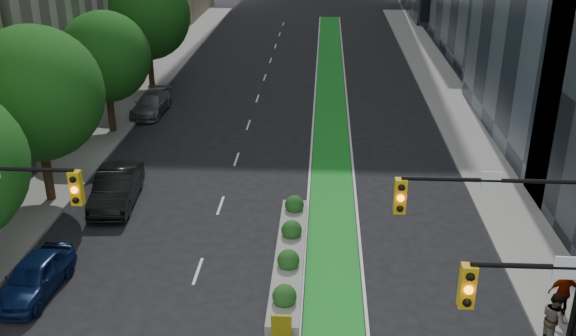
# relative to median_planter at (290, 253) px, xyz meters

# --- Properties ---
(sidewalk_left) EXTENTS (3.60, 90.00, 0.15)m
(sidewalk_left) POSITION_rel_median_planter_xyz_m (-13.00, 17.96, -0.30)
(sidewalk_left) COLOR gray
(sidewalk_left) RESTS_ON ground
(sidewalk_right) EXTENTS (3.60, 90.00, 0.15)m
(sidewalk_right) POSITION_rel_median_planter_xyz_m (10.60, 17.96, -0.30)
(sidewalk_right) COLOR gray
(sidewalk_right) RESTS_ON ground
(bike_lane_paint) EXTENTS (2.20, 70.00, 0.01)m
(bike_lane_paint) POSITION_rel_median_planter_xyz_m (1.80, 22.96, -0.37)
(bike_lane_paint) COLOR #198D24
(bike_lane_paint) RESTS_ON ground
(tree_mid) EXTENTS (6.40, 6.40, 8.78)m
(tree_mid) POSITION_rel_median_planter_xyz_m (-12.20, 4.96, 5.20)
(tree_mid) COLOR black
(tree_mid) RESTS_ON ground
(tree_midfar) EXTENTS (5.60, 5.60, 7.76)m
(tree_midfar) POSITION_rel_median_planter_xyz_m (-12.20, 14.96, 4.57)
(tree_midfar) COLOR black
(tree_midfar) RESTS_ON ground
(tree_far) EXTENTS (6.60, 6.60, 9.00)m
(tree_far) POSITION_rel_median_planter_xyz_m (-12.20, 24.96, 5.32)
(tree_far) COLOR black
(tree_far) RESTS_ON ground
(signal_right) EXTENTS (5.82, 0.51, 7.20)m
(signal_right) POSITION_rel_median_planter_xyz_m (7.47, -6.57, 4.43)
(signal_right) COLOR black
(signal_right) RESTS_ON ground
(median_planter) EXTENTS (1.20, 10.26, 1.10)m
(median_planter) POSITION_rel_median_planter_xyz_m (0.00, 0.00, 0.00)
(median_planter) COLOR gray
(median_planter) RESTS_ON ground
(parked_car_left_near) EXTENTS (2.06, 4.41, 1.46)m
(parked_car_left_near) POSITION_rel_median_planter_xyz_m (-9.59, -2.91, 0.36)
(parked_car_left_near) COLOR #0B1943
(parked_car_left_near) RESTS_ON ground
(parked_car_left_mid) EXTENTS (2.29, 5.38, 1.72)m
(parked_car_left_mid) POSITION_rel_median_planter_xyz_m (-8.81, 4.91, 0.49)
(parked_car_left_mid) COLOR black
(parked_car_left_mid) RESTS_ON ground
(parked_car_left_far) EXTENTS (2.16, 4.94, 1.41)m
(parked_car_left_far) POSITION_rel_median_planter_xyz_m (-10.70, 18.96, 0.34)
(parked_car_left_far) COLOR #5C5E62
(parked_car_left_far) RESTS_ON ground
(pedestrian_near) EXTENTS (0.86, 1.04, 1.98)m
(pedestrian_near) POSITION_rel_median_planter_xyz_m (9.10, -5.02, 0.77)
(pedestrian_near) COLOR gray
(pedestrian_near) RESTS_ON sidewalk_right
(pedestrian_far) EXTENTS (1.11, 0.48, 1.88)m
(pedestrian_far) POSITION_rel_median_planter_xyz_m (9.98, -3.33, 0.72)
(pedestrian_far) COLOR gray
(pedestrian_far) RESTS_ON sidewalk_right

